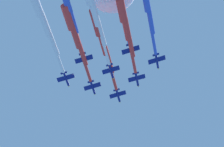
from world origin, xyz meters
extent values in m
cylinder|color=navy|center=(-7.11, 13.67, 157.25)|extent=(5.24, 8.61, 1.30)
cone|color=yellow|center=(-9.40, 18.17, 157.25)|extent=(1.69, 1.72, 1.23)
cylinder|color=black|center=(-4.96, 9.44, 157.25)|extent=(1.14, 0.98, 0.97)
ellipsoid|color=black|center=(-8.09, 15.39, 157.71)|extent=(1.65, 2.09, 0.82)
cube|color=navy|center=(-6.86, 13.19, 157.20)|extent=(8.59, 6.16, 1.79)
cube|color=yellow|center=(-10.23, 11.47, 156.51)|extent=(1.67, 2.37, 0.24)
cube|color=yellow|center=(-3.51, 14.90, 158.03)|extent=(1.67, 2.37, 0.24)
cube|color=navy|center=(-5.40, 10.30, 157.25)|extent=(3.31, 2.41, 0.73)
cube|color=yellow|center=(-5.56, 10.22, 158.18)|extent=(1.07, 1.47, 1.89)
cylinder|color=red|center=(-2.20, 4.03, 157.25)|extent=(7.49, 12.57, 1.65)
cylinder|color=red|center=(3.30, -6.12, 157.31)|extent=(8.23, 12.95, 2.47)
cylinder|color=red|center=(8.18, -16.58, 157.23)|extent=(8.96, 13.32, 3.30)
cylinder|color=red|center=(13.03, -27.06, 157.14)|extent=(9.70, 13.69, 4.12)
cylinder|color=navy|center=(-12.81, 0.78, 156.32)|extent=(5.25, 8.61, 1.30)
cone|color=yellow|center=(-15.11, 5.28, 156.32)|extent=(1.69, 1.72, 1.23)
cylinder|color=black|center=(-10.65, -3.45, 156.32)|extent=(1.14, 0.98, 0.97)
ellipsoid|color=black|center=(-13.80, 2.50, 156.78)|extent=(1.65, 2.09, 0.82)
cube|color=navy|center=(-12.56, 0.30, 156.27)|extent=(8.58, 6.16, 1.83)
cube|color=yellow|center=(-15.93, -1.42, 155.57)|extent=(1.67, 2.37, 0.24)
cube|color=yellow|center=(-9.21, 2.01, 157.11)|extent=(1.67, 2.37, 0.24)
cube|color=navy|center=(-11.09, -2.59, 156.32)|extent=(3.31, 2.41, 0.74)
cube|color=yellow|center=(-11.26, -2.68, 157.25)|extent=(1.08, 1.47, 1.89)
cylinder|color=red|center=(-8.10, -8.45, 156.32)|extent=(7.03, 11.63, 1.65)
cylinder|color=red|center=(-3.01, -17.78, 156.38)|extent=(7.77, 12.01, 2.48)
cylinder|color=red|center=(1.47, -27.42, 156.30)|extent=(8.50, 12.38, 3.31)
cylinder|color=red|center=(5.92, -37.08, 156.21)|extent=(9.24, 12.76, 4.13)
cylinder|color=navy|center=(6.72, 10.94, 157.65)|extent=(5.38, 8.54, 1.28)
cone|color=yellow|center=(4.33, 15.39, 157.65)|extent=(1.69, 1.72, 1.22)
cylinder|color=black|center=(8.96, 6.75, 157.65)|extent=(1.13, 0.98, 0.96)
ellipsoid|color=black|center=(5.71, 12.64, 158.11)|extent=(1.66, 2.09, 0.81)
cube|color=navy|center=(6.98, 10.47, 157.60)|extent=(8.58, 6.29, 1.65)
cube|color=yellow|center=(3.63, 8.67, 156.97)|extent=(1.71, 2.36, 0.22)
cube|color=yellow|center=(10.31, 12.25, 158.36)|extent=(1.71, 2.36, 0.22)
cube|color=navy|center=(8.50, 7.61, 157.65)|extent=(3.31, 2.46, 0.68)
cube|color=yellow|center=(8.35, 7.53, 158.58)|extent=(1.07, 1.45, 1.89)
cylinder|color=red|center=(11.51, 2.00, 157.65)|extent=(6.97, 11.09, 1.63)
cylinder|color=red|center=(16.57, -6.83, 157.70)|extent=(7.68, 11.47, 2.44)
cylinder|color=red|center=(21.02, -16.00, 157.63)|extent=(8.40, 11.86, 3.26)
cylinder|color=red|center=(25.45, -25.17, 157.55)|extent=(9.12, 12.24, 4.07)
cylinder|color=navy|center=(1.02, -1.95, 156.30)|extent=(5.23, 8.61, 1.30)
cone|color=yellow|center=(-1.27, 2.55, 156.30)|extent=(1.69, 1.72, 1.23)
cylinder|color=black|center=(3.16, -6.19, 156.30)|extent=(1.14, 0.98, 0.97)
ellipsoid|color=black|center=(0.04, -0.23, 156.76)|extent=(1.64, 2.09, 0.82)
cube|color=navy|center=(1.27, -2.43, 156.25)|extent=(8.59, 6.14, 1.82)
cube|color=yellow|center=(-2.11, -4.14, 155.54)|extent=(1.67, 2.37, 0.24)
cube|color=yellow|center=(4.62, -0.73, 157.09)|extent=(1.67, 2.37, 0.24)
cube|color=navy|center=(2.73, -5.32, 156.30)|extent=(3.31, 2.41, 0.74)
cube|color=yellow|center=(2.56, -5.41, 157.23)|extent=(1.08, 1.47, 1.89)
cylinder|color=white|center=(5.86, -11.52, 156.30)|extent=(7.37, 12.38, 1.65)
cylinder|color=white|center=(11.25, -21.50, 156.36)|extent=(8.11, 12.76, 2.48)
cylinder|color=white|center=(16.02, -31.80, 156.27)|extent=(8.85, 13.13, 3.30)
cylinder|color=navy|center=(-18.51, -12.11, 155.44)|extent=(5.24, 8.60, 1.29)
cone|color=yellow|center=(-20.81, -7.61, 155.44)|extent=(1.68, 1.72, 1.23)
cylinder|color=black|center=(-16.35, -16.34, 155.44)|extent=(1.14, 0.98, 0.97)
ellipsoid|color=black|center=(-19.49, -10.39, 155.90)|extent=(1.65, 2.09, 0.81)
cube|color=navy|center=(-18.26, -12.59, 155.39)|extent=(8.59, 6.16, 1.77)
cube|color=yellow|center=(-21.63, -14.31, 154.71)|extent=(1.67, 2.37, 0.23)
cube|color=yellow|center=(-14.90, -10.88, 156.21)|extent=(1.67, 2.37, 0.23)
cube|color=navy|center=(-16.79, -15.48, 155.44)|extent=(3.31, 2.42, 0.72)
cube|color=yellow|center=(-16.96, -15.56, 156.37)|extent=(1.07, 1.47, 1.89)
cylinder|color=white|center=(-13.72, -21.50, 155.44)|extent=(7.20, 11.98, 1.65)
cylinder|color=white|center=(-8.48, -31.13, 155.50)|extent=(7.93, 12.36, 2.47)
cylinder|color=white|center=(-3.86, -41.09, 155.42)|extent=(8.66, 12.73, 3.29)
cylinder|color=white|center=(0.74, -51.05, 155.33)|extent=(9.40, 13.10, 4.11)
cylinder|color=navy|center=(20.54, 8.21, 158.61)|extent=(5.28, 8.61, 1.32)
cone|color=yellow|center=(18.24, 12.70, 158.61)|extent=(1.71, 1.73, 1.25)
cylinder|color=black|center=(22.71, 3.98, 158.61)|extent=(1.15, 0.98, 0.99)
ellipsoid|color=black|center=(19.55, 9.92, 159.07)|extent=(1.66, 2.10, 0.83)
cube|color=navy|center=(20.80, 7.73, 158.56)|extent=(8.55, 6.16, 1.99)
cube|color=yellow|center=(17.45, 6.01, 157.78)|extent=(1.68, 2.37, 0.25)
cube|color=yellow|center=(24.13, 9.44, 159.48)|extent=(1.68, 2.37, 0.25)
cube|color=navy|center=(22.27, 4.85, 158.61)|extent=(3.30, 2.41, 0.80)
cube|color=yellow|center=(22.08, 4.75, 159.54)|extent=(1.12, 1.49, 1.88)
cylinder|color=blue|center=(25.63, -1.69, 158.61)|extent=(7.87, 13.20, 1.67)
cylinder|color=blue|center=(31.44, -12.36, 158.68)|extent=(8.62, 13.58, 2.51)
cylinder|color=navy|center=(-4.68, -14.84, 156.56)|extent=(5.43, 8.55, 1.33)
cone|color=yellow|center=(-7.08, -10.40, 156.56)|extent=(1.73, 1.74, 1.26)
cylinder|color=black|center=(-2.43, -19.03, 156.56)|extent=(1.16, 1.00, 1.00)
ellipsoid|color=black|center=(-5.72, -13.15, 157.01)|extent=(1.69, 2.10, 0.84)
cube|color=navy|center=(-4.42, -15.31, 156.51)|extent=(8.50, 6.26, 2.10)
cube|color=yellow|center=(-7.73, -17.09, 155.67)|extent=(1.71, 2.36, 0.26)
cube|color=yellow|center=(-1.14, -13.55, 157.48)|extent=(1.71, 2.36, 0.26)
cube|color=navy|center=(-2.89, -18.17, 156.56)|extent=(3.28, 2.45, 0.85)
cube|color=yellow|center=(-3.09, -18.28, 157.48)|extent=(1.16, 1.50, 1.88)
cylinder|color=blue|center=(0.51, -24.50, 156.56)|extent=(7.93, 12.77, 1.69)
cylinder|color=blue|center=(6.36, -34.77, 156.62)|extent=(8.67, 13.17, 2.53)
cylinder|color=navy|center=(14.84, -4.68, 158.00)|extent=(5.31, 8.60, 1.32)
cone|color=yellow|center=(12.52, -0.20, 158.00)|extent=(1.71, 1.73, 1.26)
cylinder|color=black|center=(17.03, -8.90, 158.00)|extent=(1.16, 0.99, 0.99)
ellipsoid|color=black|center=(13.84, -2.97, 158.46)|extent=(1.67, 2.10, 0.84)
cube|color=navy|center=(15.10, -5.16, 157.96)|extent=(8.53, 6.17, 2.08)
cube|color=yellow|center=(11.76, -6.89, 157.13)|extent=(1.68, 2.37, 0.26)
cube|color=yellow|center=(18.41, -3.45, 158.91)|extent=(1.68, 2.37, 0.26)
cube|color=navy|center=(16.58, -8.04, 158.00)|extent=(3.29, 2.42, 0.84)
cube|color=yellow|center=(16.38, -8.14, 158.93)|extent=(1.14, 1.50, 1.88)
cylinder|color=blue|center=(19.78, -14.23, 158.00)|extent=(7.51, 12.41, 1.69)
cylinder|color=blue|center=(25.27, -24.22, 158.07)|extent=(8.26, 12.80, 2.53)
camera|label=1|loc=(84.82, -105.91, 6.08)|focal=68.17mm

